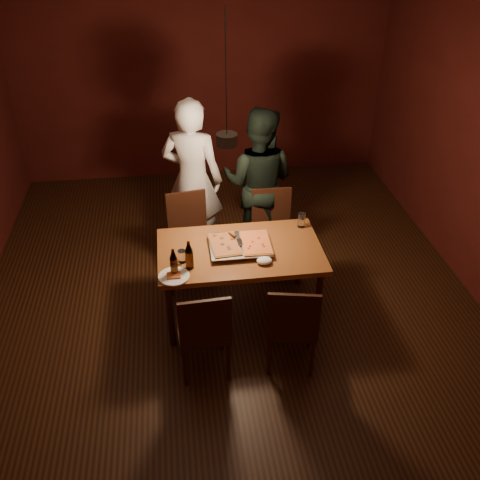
{
  "coord_description": "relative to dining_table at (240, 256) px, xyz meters",
  "views": [
    {
      "loc": [
        -0.46,
        -4.17,
        3.5
      ],
      "look_at": [
        0.09,
        -0.18,
        0.85
      ],
      "focal_mm": 40.0,
      "sensor_mm": 36.0,
      "label": 1
    }
  ],
  "objects": [
    {
      "name": "chair_near_right",
      "position": [
        0.33,
        -0.78,
        -0.14
      ],
      "size": [
        0.5,
        0.5,
        0.49
      ],
      "rotation": [
        0.0,
        0.0,
        -0.2
      ],
      "color": "#38190F",
      "rests_on": "floor"
    },
    {
      "name": "chair_far_right",
      "position": [
        0.45,
        0.75,
        -0.14
      ],
      "size": [
        0.43,
        0.43,
        0.49
      ],
      "rotation": [
        0.0,
        0.0,
        3.13
      ],
      "color": "#38190F",
      "rests_on": "floor"
    },
    {
      "name": "beer_bottle_b",
      "position": [
        -0.47,
        -0.23,
        0.21
      ],
      "size": [
        0.07,
        0.07,
        0.27
      ],
      "color": "black",
      "rests_on": "dining_table"
    },
    {
      "name": "chair_near_left",
      "position": [
        -0.4,
        -0.76,
        -0.14
      ],
      "size": [
        0.44,
        0.44,
        0.49
      ],
      "rotation": [
        0.0,
        0.0,
        0.05
      ],
      "color": "#38190F",
      "rests_on": "floor"
    },
    {
      "name": "water_glass_right",
      "position": [
        0.64,
        0.31,
        0.15
      ],
      "size": [
        0.07,
        0.07,
        0.15
      ],
      "primitive_type": "cylinder",
      "color": "silver",
      "rests_on": "dining_table"
    },
    {
      "name": "beer_bottle_a",
      "position": [
        -0.61,
        -0.3,
        0.2
      ],
      "size": [
        0.07,
        0.07,
        0.25
      ],
      "color": "black",
      "rests_on": "dining_table"
    },
    {
      "name": "pizza_meat",
      "position": [
        -0.14,
        0.01,
        0.13
      ],
      "size": [
        0.28,
        0.42,
        0.02
      ],
      "primitive_type": "cube",
      "rotation": [
        0.0,
        0.0,
        0.09
      ],
      "color": "maroon",
      "rests_on": "pizza_tray"
    },
    {
      "name": "pizza_tray",
      "position": [
        -0.0,
        0.01,
        0.1
      ],
      "size": [
        0.57,
        0.48,
        0.05
      ],
      "primitive_type": "cube",
      "rotation": [
        0.0,
        0.0,
        0.05
      ],
      "color": "silver",
      "rests_on": "dining_table"
    },
    {
      "name": "pendant_lamp",
      "position": [
        -0.09,
        0.18,
        1.08
      ],
      "size": [
        0.18,
        0.18,
        1.1
      ],
      "color": "black",
      "rests_on": "ceiling"
    },
    {
      "name": "dining_table",
      "position": [
        0.0,
        0.0,
        0.0
      ],
      "size": [
        1.5,
        0.9,
        0.75
      ],
      "color": "brown",
      "rests_on": "floor"
    },
    {
      "name": "water_glass_left",
      "position": [
        -0.53,
        -0.13,
        0.13
      ],
      "size": [
        0.07,
        0.07,
        0.11
      ],
      "primitive_type": "cylinder",
      "color": "silver",
      "rests_on": "dining_table"
    },
    {
      "name": "room_shell",
      "position": [
        -0.09,
        0.18,
        0.72
      ],
      "size": [
        6.0,
        6.0,
        6.0
      ],
      "color": "#3B2010",
      "rests_on": "ground"
    },
    {
      "name": "napkin",
      "position": [
        0.18,
        -0.25,
        0.1
      ],
      "size": [
        0.14,
        0.11,
        0.06
      ],
      "primitive_type": "ellipsoid",
      "color": "white",
      "rests_on": "dining_table"
    },
    {
      "name": "diner_white",
      "position": [
        -0.36,
        1.16,
        0.22
      ],
      "size": [
        0.76,
        0.63,
        1.8
      ],
      "primitive_type": "imported",
      "rotation": [
        0.0,
        0.0,
        2.8
      ],
      "color": "silver",
      "rests_on": "floor"
    },
    {
      "name": "chair_far_left",
      "position": [
        -0.43,
        0.8,
        -0.14
      ],
      "size": [
        0.48,
        0.48,
        0.49
      ],
      "rotation": [
        0.0,
        0.0,
        3.3
      ],
      "color": "#38190F",
      "rests_on": "floor"
    },
    {
      "name": "diner_dark",
      "position": [
        0.36,
        1.12,
        0.16
      ],
      "size": [
        1.0,
        0.9,
        1.68
      ],
      "primitive_type": "imported",
      "rotation": [
        0.0,
        0.0,
        2.75
      ],
      "color": "black",
      "rests_on": "floor"
    },
    {
      "name": "pizza_cheese",
      "position": [
        0.15,
        0.0,
        0.13
      ],
      "size": [
        0.27,
        0.42,
        0.02
      ],
      "primitive_type": "cube",
      "rotation": [
        0.0,
        0.0,
        -0.02
      ],
      "color": "gold",
      "rests_on": "pizza_tray"
    },
    {
      "name": "plate_slice",
      "position": [
        -0.61,
        -0.34,
        0.08
      ],
      "size": [
        0.27,
        0.27,
        0.03
      ],
      "color": "white",
      "rests_on": "dining_table"
    },
    {
      "name": "spatula",
      "position": [
        -0.01,
        0.02,
        0.14
      ],
      "size": [
        0.18,
        0.26,
        0.04
      ],
      "primitive_type": null,
      "rotation": [
        0.0,
        0.0,
        0.42
      ],
      "color": "silver",
      "rests_on": "pizza_tray"
    }
  ]
}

